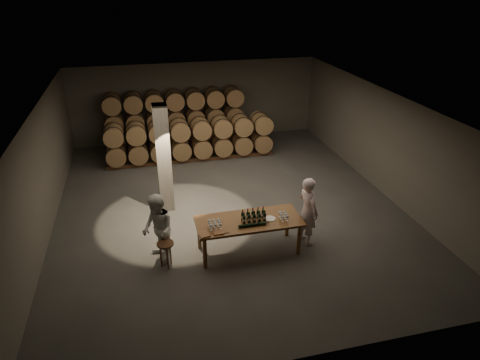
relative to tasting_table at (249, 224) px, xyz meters
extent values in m
plane|color=#4C4947|center=(0.00, 2.50, -0.80)|extent=(12.00, 12.00, 0.00)
plane|color=#605E59|center=(0.00, 2.50, 2.40)|extent=(12.00, 12.00, 0.00)
plane|color=#686359|center=(0.00, 8.50, 0.80)|extent=(10.00, 0.00, 10.00)
plane|color=#686359|center=(0.00, -3.50, 0.80)|extent=(10.00, 0.00, 10.00)
plane|color=#686359|center=(-5.00, 2.50, 0.80)|extent=(0.00, 12.00, 12.00)
plane|color=#686359|center=(5.00, 2.50, 0.80)|extent=(0.00, 12.00, 12.00)
cube|color=slate|center=(-1.80, 2.70, 0.80)|extent=(0.40, 0.40, 3.20)
cylinder|color=brown|center=(-1.18, -0.43, -0.38)|extent=(0.10, 0.10, 0.84)
cylinder|color=brown|center=(1.18, -0.43, -0.38)|extent=(0.10, 0.10, 0.84)
cylinder|color=brown|center=(-1.18, 0.43, -0.38)|extent=(0.10, 0.10, 0.84)
cylinder|color=brown|center=(1.18, 0.43, -0.38)|extent=(0.10, 0.10, 0.84)
cube|color=brown|center=(0.00, 0.00, 0.07)|extent=(2.60, 1.10, 0.06)
cube|color=#56321D|center=(-0.96, 7.40, -0.74)|extent=(5.48, 0.10, 0.12)
cube|color=#56321D|center=(-0.96, 8.00, -0.74)|extent=(5.48, 0.10, 0.12)
cylinder|color=#9C7546|center=(-3.30, 7.70, -0.33)|extent=(0.70, 0.95, 0.70)
cylinder|color=black|center=(-3.30, 7.44, -0.33)|extent=(0.73, 0.04, 0.73)
cylinder|color=black|center=(-3.30, 7.96, -0.33)|extent=(0.73, 0.04, 0.73)
cylinder|color=#9C7546|center=(-2.52, 7.70, -0.33)|extent=(0.70, 0.95, 0.70)
cylinder|color=black|center=(-2.52, 7.44, -0.33)|extent=(0.73, 0.04, 0.73)
cylinder|color=black|center=(-2.52, 7.96, -0.33)|extent=(0.73, 0.04, 0.73)
cylinder|color=#9C7546|center=(-1.74, 7.70, -0.33)|extent=(0.70, 0.95, 0.70)
cylinder|color=black|center=(-1.74, 7.44, -0.33)|extent=(0.73, 0.04, 0.73)
cylinder|color=black|center=(-1.74, 7.96, -0.33)|extent=(0.73, 0.04, 0.73)
cylinder|color=#9C7546|center=(-0.96, 7.70, -0.33)|extent=(0.70, 0.95, 0.70)
cylinder|color=black|center=(-0.96, 7.44, -0.33)|extent=(0.73, 0.04, 0.73)
cylinder|color=black|center=(-0.96, 7.96, -0.33)|extent=(0.73, 0.04, 0.73)
cylinder|color=#9C7546|center=(-0.18, 7.70, -0.33)|extent=(0.70, 0.95, 0.70)
cylinder|color=black|center=(-0.18, 7.44, -0.33)|extent=(0.73, 0.04, 0.73)
cylinder|color=black|center=(-0.18, 7.96, -0.33)|extent=(0.73, 0.04, 0.73)
cylinder|color=#9C7546|center=(0.60, 7.70, -0.33)|extent=(0.70, 0.95, 0.70)
cylinder|color=black|center=(0.60, 7.44, -0.33)|extent=(0.73, 0.04, 0.73)
cylinder|color=black|center=(0.60, 7.96, -0.33)|extent=(0.73, 0.04, 0.73)
cylinder|color=#9C7546|center=(1.38, 7.70, -0.33)|extent=(0.70, 0.95, 0.70)
cylinder|color=black|center=(1.38, 7.44, -0.33)|extent=(0.73, 0.04, 0.73)
cylinder|color=black|center=(1.38, 7.96, -0.33)|extent=(0.73, 0.04, 0.73)
cylinder|color=#9C7546|center=(-3.30, 7.70, 0.41)|extent=(0.70, 0.95, 0.70)
cylinder|color=black|center=(-3.30, 7.44, 0.41)|extent=(0.73, 0.04, 0.73)
cylinder|color=black|center=(-3.30, 7.96, 0.41)|extent=(0.73, 0.04, 0.73)
cylinder|color=#9C7546|center=(-2.52, 7.70, 0.41)|extent=(0.70, 0.95, 0.70)
cylinder|color=black|center=(-2.52, 7.44, 0.41)|extent=(0.73, 0.04, 0.73)
cylinder|color=black|center=(-2.52, 7.96, 0.41)|extent=(0.73, 0.04, 0.73)
cylinder|color=#9C7546|center=(-1.74, 7.70, 0.41)|extent=(0.70, 0.95, 0.70)
cylinder|color=black|center=(-1.74, 7.44, 0.41)|extent=(0.73, 0.04, 0.73)
cylinder|color=black|center=(-1.74, 7.96, 0.41)|extent=(0.73, 0.04, 0.73)
cylinder|color=#9C7546|center=(-0.96, 7.70, 0.41)|extent=(0.70, 0.95, 0.70)
cylinder|color=black|center=(-0.96, 7.44, 0.41)|extent=(0.73, 0.04, 0.73)
cylinder|color=black|center=(-0.96, 7.96, 0.41)|extent=(0.73, 0.04, 0.73)
cylinder|color=#9C7546|center=(-0.18, 7.70, 0.41)|extent=(0.70, 0.95, 0.70)
cylinder|color=black|center=(-0.18, 7.44, 0.41)|extent=(0.73, 0.04, 0.73)
cylinder|color=black|center=(-0.18, 7.96, 0.41)|extent=(0.73, 0.04, 0.73)
cylinder|color=#9C7546|center=(0.60, 7.70, 0.41)|extent=(0.70, 0.95, 0.70)
cylinder|color=black|center=(0.60, 7.44, 0.41)|extent=(0.73, 0.04, 0.73)
cylinder|color=black|center=(0.60, 7.96, 0.41)|extent=(0.73, 0.04, 0.73)
cylinder|color=#9C7546|center=(1.38, 7.70, 0.41)|extent=(0.70, 0.95, 0.70)
cylinder|color=black|center=(1.38, 7.44, 0.41)|extent=(0.73, 0.04, 0.73)
cylinder|color=black|center=(1.38, 7.96, 0.41)|extent=(0.73, 0.04, 0.73)
cylinder|color=#9C7546|center=(-3.30, 7.70, 1.15)|extent=(0.70, 0.95, 0.70)
cylinder|color=black|center=(-3.30, 7.44, 1.15)|extent=(0.73, 0.04, 0.73)
cylinder|color=black|center=(-3.30, 7.96, 1.15)|extent=(0.73, 0.04, 0.73)
cylinder|color=#9C7546|center=(-2.52, 7.70, 1.15)|extent=(0.70, 0.95, 0.70)
cylinder|color=black|center=(-2.52, 7.44, 1.15)|extent=(0.73, 0.04, 0.73)
cylinder|color=black|center=(-2.52, 7.96, 1.15)|extent=(0.73, 0.04, 0.73)
cylinder|color=#9C7546|center=(-1.74, 7.70, 1.15)|extent=(0.70, 0.95, 0.70)
cylinder|color=black|center=(-1.74, 7.44, 1.15)|extent=(0.73, 0.04, 0.73)
cylinder|color=black|center=(-1.74, 7.96, 1.15)|extent=(0.73, 0.04, 0.73)
cylinder|color=#9C7546|center=(-0.96, 7.70, 1.15)|extent=(0.70, 0.95, 0.70)
cylinder|color=black|center=(-0.96, 7.44, 1.15)|extent=(0.73, 0.04, 0.73)
cylinder|color=black|center=(-0.96, 7.96, 1.15)|extent=(0.73, 0.04, 0.73)
cylinder|color=#9C7546|center=(-0.18, 7.70, 1.15)|extent=(0.70, 0.95, 0.70)
cylinder|color=black|center=(-0.18, 7.44, 1.15)|extent=(0.73, 0.04, 0.73)
cylinder|color=black|center=(-0.18, 7.96, 1.15)|extent=(0.73, 0.04, 0.73)
cylinder|color=#9C7546|center=(0.60, 7.70, 1.15)|extent=(0.70, 0.95, 0.70)
cylinder|color=black|center=(0.60, 7.44, 1.15)|extent=(0.73, 0.04, 0.73)
cylinder|color=black|center=(0.60, 7.96, 1.15)|extent=(0.73, 0.04, 0.73)
cylinder|color=#9C7546|center=(1.38, 7.70, 1.15)|extent=(0.70, 0.95, 0.70)
cylinder|color=black|center=(1.38, 7.44, 1.15)|extent=(0.73, 0.04, 0.73)
cylinder|color=black|center=(1.38, 7.96, 1.15)|extent=(0.73, 0.04, 0.73)
cube|color=#56321D|center=(-0.57, 6.00, -0.74)|extent=(6.26, 0.10, 0.12)
cube|color=#56321D|center=(-0.57, 6.60, -0.74)|extent=(6.26, 0.10, 0.12)
cylinder|color=#9C7546|center=(-3.30, 6.30, -0.33)|extent=(0.70, 0.95, 0.70)
cylinder|color=black|center=(-3.30, 6.04, -0.33)|extent=(0.73, 0.04, 0.73)
cylinder|color=black|center=(-3.30, 6.56, -0.33)|extent=(0.73, 0.04, 0.73)
cylinder|color=#9C7546|center=(-2.52, 6.30, -0.33)|extent=(0.70, 0.95, 0.70)
cylinder|color=black|center=(-2.52, 6.04, -0.33)|extent=(0.73, 0.04, 0.73)
cylinder|color=black|center=(-2.52, 6.56, -0.33)|extent=(0.73, 0.04, 0.73)
cylinder|color=#9C7546|center=(-1.74, 6.30, -0.33)|extent=(0.70, 0.95, 0.70)
cylinder|color=black|center=(-1.74, 6.04, -0.33)|extent=(0.73, 0.04, 0.73)
cylinder|color=black|center=(-1.74, 6.56, -0.33)|extent=(0.73, 0.04, 0.73)
cylinder|color=#9C7546|center=(-0.96, 6.30, -0.33)|extent=(0.70, 0.95, 0.70)
cylinder|color=black|center=(-0.96, 6.04, -0.33)|extent=(0.73, 0.04, 0.73)
cylinder|color=black|center=(-0.96, 6.56, -0.33)|extent=(0.73, 0.04, 0.73)
cylinder|color=#9C7546|center=(-0.18, 6.30, -0.33)|extent=(0.70, 0.95, 0.70)
cylinder|color=black|center=(-0.18, 6.04, -0.33)|extent=(0.73, 0.04, 0.73)
cylinder|color=black|center=(-0.18, 6.56, -0.33)|extent=(0.73, 0.04, 0.73)
cylinder|color=#9C7546|center=(0.60, 6.30, -0.33)|extent=(0.70, 0.95, 0.70)
cylinder|color=black|center=(0.60, 6.04, -0.33)|extent=(0.73, 0.04, 0.73)
cylinder|color=black|center=(0.60, 6.56, -0.33)|extent=(0.73, 0.04, 0.73)
cylinder|color=#9C7546|center=(1.38, 6.30, -0.33)|extent=(0.70, 0.95, 0.70)
cylinder|color=black|center=(1.38, 6.04, -0.33)|extent=(0.73, 0.04, 0.73)
cylinder|color=black|center=(1.38, 6.56, -0.33)|extent=(0.73, 0.04, 0.73)
cylinder|color=#9C7546|center=(2.16, 6.30, -0.33)|extent=(0.70, 0.95, 0.70)
cylinder|color=black|center=(2.16, 6.04, -0.33)|extent=(0.73, 0.04, 0.73)
cylinder|color=black|center=(2.16, 6.56, -0.33)|extent=(0.73, 0.04, 0.73)
cylinder|color=#9C7546|center=(-3.30, 6.30, 0.41)|extent=(0.70, 0.95, 0.70)
cylinder|color=black|center=(-3.30, 6.04, 0.41)|extent=(0.73, 0.04, 0.73)
cylinder|color=black|center=(-3.30, 6.56, 0.41)|extent=(0.73, 0.04, 0.73)
cylinder|color=#9C7546|center=(-2.52, 6.30, 0.41)|extent=(0.70, 0.95, 0.70)
cylinder|color=black|center=(-2.52, 6.04, 0.41)|extent=(0.73, 0.04, 0.73)
cylinder|color=black|center=(-2.52, 6.56, 0.41)|extent=(0.73, 0.04, 0.73)
cylinder|color=#9C7546|center=(-1.74, 6.30, 0.41)|extent=(0.70, 0.95, 0.70)
cylinder|color=black|center=(-1.74, 6.04, 0.41)|extent=(0.73, 0.04, 0.73)
cylinder|color=black|center=(-1.74, 6.56, 0.41)|extent=(0.73, 0.04, 0.73)
cylinder|color=#9C7546|center=(-0.96, 6.30, 0.41)|extent=(0.70, 0.95, 0.70)
cylinder|color=black|center=(-0.96, 6.04, 0.41)|extent=(0.73, 0.04, 0.73)
cylinder|color=black|center=(-0.96, 6.56, 0.41)|extent=(0.73, 0.04, 0.73)
cylinder|color=#9C7546|center=(-0.18, 6.30, 0.41)|extent=(0.70, 0.95, 0.70)
cylinder|color=black|center=(-0.18, 6.04, 0.41)|extent=(0.73, 0.04, 0.73)
cylinder|color=black|center=(-0.18, 6.56, 0.41)|extent=(0.73, 0.04, 0.73)
cylinder|color=#9C7546|center=(0.60, 6.30, 0.41)|extent=(0.70, 0.95, 0.70)
cylinder|color=black|center=(0.60, 6.04, 0.41)|extent=(0.73, 0.04, 0.73)
cylinder|color=black|center=(0.60, 6.56, 0.41)|extent=(0.73, 0.04, 0.73)
cylinder|color=#9C7546|center=(1.38, 6.30, 0.41)|extent=(0.70, 0.95, 0.70)
cylinder|color=black|center=(1.38, 6.04, 0.41)|extent=(0.73, 0.04, 0.73)
cylinder|color=black|center=(1.38, 6.56, 0.41)|extent=(0.73, 0.04, 0.73)
cylinder|color=#9C7546|center=(2.16, 6.30, 0.41)|extent=(0.70, 0.95, 0.70)
cylinder|color=black|center=(2.16, 6.04, 0.41)|extent=(0.73, 0.04, 0.73)
cylinder|color=black|center=(2.16, 6.56, 0.41)|extent=(0.73, 0.04, 0.73)
cylinder|color=black|center=(-0.15, -0.11, 0.21)|extent=(0.08, 0.08, 0.21)
cylinder|color=silver|center=(-0.15, -0.11, 0.20)|extent=(0.08, 0.08, 0.07)
cylinder|color=black|center=(-0.15, -0.11, 0.36)|extent=(0.03, 0.03, 0.09)
cylinder|color=gold|center=(-0.15, -0.11, 0.40)|extent=(0.03, 0.03, 0.02)
cylinder|color=black|center=(-0.15, 0.04, 0.21)|extent=(0.08, 0.08, 0.21)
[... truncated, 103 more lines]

